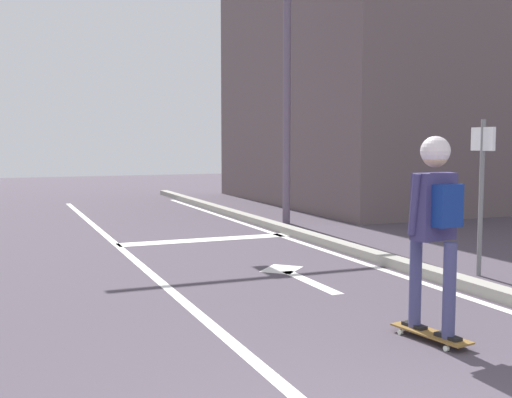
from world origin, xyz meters
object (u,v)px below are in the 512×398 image
Objects in this scene: skater at (435,209)px; traffic_signal_mast at (244,38)px; street_sign_post at (482,173)px; skateboard at (431,334)px.

traffic_signal_mast reaches higher than skater.
street_sign_post reaches higher than skater.
skater is at bearing -99.25° from traffic_signal_mast.
traffic_signal_mast is 6.32m from street_sign_post.
skater is at bearing -80.61° from skateboard.
street_sign_post is (1.04, -5.71, -2.49)m from traffic_signal_mast.
skater is 0.85× the size of street_sign_post.
skater is at bearing -139.15° from street_sign_post.
skateboard is 0.40× the size of street_sign_post.
traffic_signal_mast is (1.25, 7.69, 2.65)m from skater.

